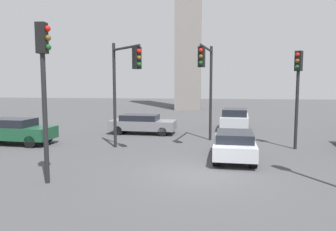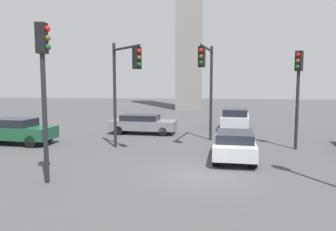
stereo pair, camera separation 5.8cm
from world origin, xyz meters
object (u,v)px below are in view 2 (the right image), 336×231
object	(u,v)px
car_4	(143,123)
traffic_light_0	(207,73)
traffic_light_2	(125,75)
car_3	(15,130)
traffic_light_1	(44,73)
car_6	(234,144)
traffic_light_3	(298,81)
car_1	(235,118)

from	to	relation	value
car_4	traffic_light_0	bearing A→B (deg)	-35.23
traffic_light_2	car_3	world-z (taller)	traffic_light_2
traffic_light_0	traffic_light_1	size ratio (longest dim) A/B	1.02
car_6	traffic_light_2	bearing A→B (deg)	81.29
traffic_light_2	traffic_light_3	xyz separation A→B (m)	(8.56, 1.45, -0.28)
traffic_light_0	traffic_light_1	xyz separation A→B (m)	(-5.40, -7.37, -0.16)
traffic_light_1	car_4	xyz separation A→B (m)	(1.18, 10.75, -3.05)
traffic_light_1	car_3	world-z (taller)	traffic_light_1
traffic_light_2	car_3	xyz separation A→B (m)	(-6.58, 1.07, -3.00)
traffic_light_2	car_4	world-z (taller)	traffic_light_2
traffic_light_3	car_1	distance (m)	7.71
car_3	car_4	distance (m)	7.72
traffic_light_0	car_6	distance (m)	4.73
traffic_light_2	car_1	distance (m)	10.68
car_3	traffic_light_0	bearing A→B (deg)	9.85
car_4	traffic_light_1	bearing A→B (deg)	-92.77
traffic_light_0	car_4	world-z (taller)	traffic_light_0
traffic_light_0	traffic_light_2	xyz separation A→B (m)	(-4.00, -2.06, -0.13)
traffic_light_0	car_6	size ratio (longest dim) A/B	1.36
traffic_light_1	traffic_light_3	world-z (taller)	traffic_light_1
traffic_light_1	car_4	bearing A→B (deg)	79.45
traffic_light_1	car_3	xyz separation A→B (m)	(-5.18, 6.38, -2.97)
car_1	car_3	distance (m)	14.58
car_6	car_4	bearing A→B (deg)	43.49
car_3	car_1	bearing A→B (deg)	34.02
car_1	car_3	xyz separation A→B (m)	(-12.69, -7.18, -0.04)
traffic_light_3	traffic_light_0	bearing A→B (deg)	-63.16
traffic_light_1	traffic_light_2	size ratio (longest dim) A/B	0.99
car_1	car_6	distance (m)	9.47
car_4	car_6	distance (m)	8.58
traffic_light_1	car_6	size ratio (longest dim) A/B	1.33
traffic_light_1	traffic_light_2	distance (m)	5.49
traffic_light_1	car_6	xyz separation A→B (m)	(6.64, 4.13, -3.05)
traffic_light_0	car_4	size ratio (longest dim) A/B	1.24
traffic_light_3	car_3	size ratio (longest dim) A/B	1.13
traffic_light_0	traffic_light_2	bearing A→B (deg)	-53.17
car_1	car_4	world-z (taller)	car_1
car_6	traffic_light_0	bearing A→B (deg)	24.96
traffic_light_3	car_4	xyz separation A→B (m)	(-8.78, 3.99, -2.80)
traffic_light_3	car_4	bearing A→B (deg)	-80.03
car_1	car_4	size ratio (longest dim) A/B	1.00
traffic_light_2	car_3	size ratio (longest dim) A/B	1.23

